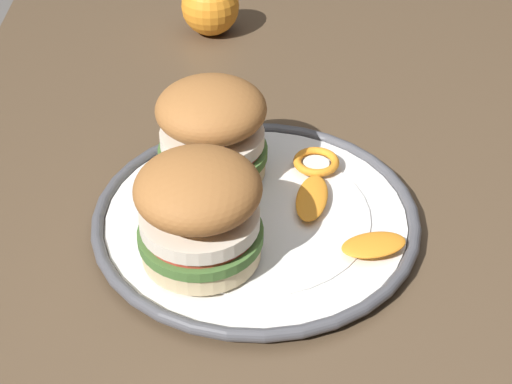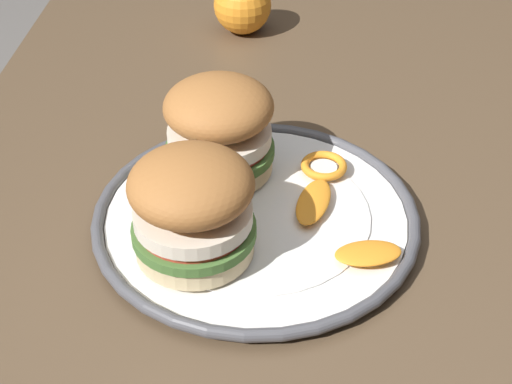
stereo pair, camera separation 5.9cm
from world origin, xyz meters
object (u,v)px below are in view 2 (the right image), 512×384
at_px(dinner_plate, 256,217).
at_px(sandwich_half_left, 192,206).
at_px(dining_table, 308,246).
at_px(whole_orange, 242,5).
at_px(sandwich_half_right, 219,127).

relative_size(dinner_plate, sandwich_half_left, 2.68).
height_order(dinner_plate, sandwich_half_left, sandwich_half_left).
height_order(dining_table, dinner_plate, dinner_plate).
distance_m(dining_table, whole_orange, 0.38).
bearing_deg(whole_orange, dining_table, 16.24).
distance_m(sandwich_half_right, whole_orange, 0.35).
relative_size(dining_table, whole_orange, 17.80).
bearing_deg(sandwich_half_right, dinner_plate, 31.47).
xyz_separation_m(dinner_plate, whole_orange, (-0.42, -0.04, 0.03)).
bearing_deg(dinner_plate, sandwich_half_left, -41.31).
bearing_deg(sandwich_half_left, dinner_plate, 138.69).
relative_size(sandwich_half_right, whole_orange, 1.76).
relative_size(dining_table, sandwich_half_right, 10.09).
bearing_deg(sandwich_half_right, dining_table, 96.13).
xyz_separation_m(sandwich_half_left, sandwich_half_right, (-0.13, 0.01, 0.00)).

